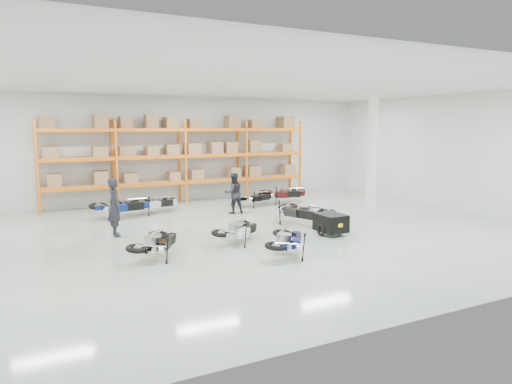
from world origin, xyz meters
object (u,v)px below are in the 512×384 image
moto_blue_centre (287,236)px  moto_back_a (122,202)px  moto_black_far_left (156,238)px  moto_touring_right (302,208)px  moto_silver_left (238,226)px  moto_back_b (155,200)px  moto_back_d (284,190)px  person_back (234,193)px  person_left (115,207)px  trailer (331,223)px  moto_back_c (255,194)px

moto_blue_centre → moto_back_a: size_ratio=0.86×
moto_black_far_left → moto_touring_right: 5.55m
moto_silver_left → moto_back_b: (-0.96, 5.49, 0.02)m
moto_blue_centre → moto_back_a: bearing=-30.6°
moto_back_a → moto_back_d: bearing=-93.4°
moto_silver_left → person_back: size_ratio=1.03×
moto_blue_centre → moto_silver_left: 1.80m
moto_back_d → moto_back_b: bearing=99.6°
moto_back_b → moto_back_d: size_ratio=0.92×
moto_back_b → moto_blue_centre: bearing=-178.1°
moto_back_a → person_left: bearing=160.1°
trailer → moto_back_a: 7.47m
moto_blue_centre → moto_back_c: 7.29m
moto_silver_left → moto_back_c: (3.07, 5.15, 0.00)m
moto_back_d → trailer: bearing=175.3°
moto_touring_right → person_back: (-1.20, 2.92, 0.18)m
moto_blue_centre → moto_silver_left: size_ratio=1.03×
trailer → moto_back_b: bearing=121.4°
person_left → moto_back_d: bearing=-70.4°
moto_touring_right → person_left: (-5.80, 1.17, 0.29)m
person_back → moto_blue_centre: bearing=82.2°
moto_black_far_left → trailer: bearing=-143.8°
trailer → person_left: size_ratio=0.87×
moto_back_c → person_back: person_back is taller
moto_back_c → moto_black_far_left: bearing=120.1°
moto_touring_right → moto_back_d: bearing=49.4°
moto_black_far_left → moto_back_d: 9.02m
moto_blue_centre → person_back: size_ratio=1.06×
moto_silver_left → moto_black_far_left: 2.47m
moto_back_b → moto_back_d: bearing=-102.1°
moto_silver_left → moto_back_d: moto_back_d is taller
moto_black_far_left → trailer: moto_black_far_left is taller
moto_silver_left → moto_back_c: bearing=-69.8°
moto_back_a → person_back: bearing=-108.6°
moto_silver_left → moto_back_b: bearing=-29.1°
moto_back_b → moto_touring_right: bearing=-148.3°
moto_touring_right → person_back: 3.16m
moto_silver_left → trailer: bearing=-136.4°
moto_black_far_left → moto_back_c: (5.50, 5.59, -0.01)m
moto_touring_right → moto_back_d: (1.65, 4.09, -0.04)m
moto_black_far_left → person_left: (-0.50, 2.83, 0.38)m
moto_blue_centre → person_left: 5.41m
trailer → moto_back_b: size_ratio=0.93×
moto_blue_centre → person_back: bearing=-63.9°
moto_touring_right → moto_back_d: 4.41m
person_left → moto_touring_right: bearing=-103.2°
moto_blue_centre → person_left: size_ratio=0.93×
moto_black_far_left → moto_back_d: moto_back_d is taller
moto_blue_centre → moto_back_b: moto_back_b is taller
moto_touring_right → moto_back_b: (-3.83, 4.27, -0.08)m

